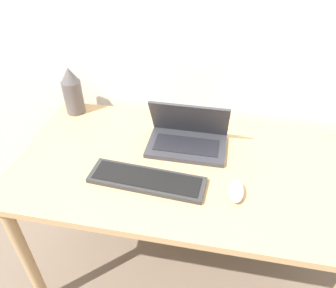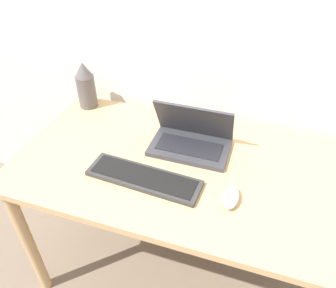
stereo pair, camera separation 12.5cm
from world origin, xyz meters
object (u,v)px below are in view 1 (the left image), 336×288
object	(u,v)px
mouse	(236,191)
vase	(72,91)
keyboard	(147,180)
laptop	(188,136)

from	to	relation	value
mouse	vase	bearing A→B (deg)	152.60
keyboard	mouse	xyz separation A→B (m)	(0.33, -0.00, 0.01)
keyboard	vase	world-z (taller)	vase
laptop	keyboard	distance (m)	0.28
laptop	vase	bearing A→B (deg)	164.79
keyboard	vase	distance (m)	0.62
mouse	keyboard	bearing A→B (deg)	179.66
mouse	vase	xyz separation A→B (m)	(-0.79, 0.41, 0.10)
laptop	mouse	distance (m)	0.33
keyboard	laptop	bearing A→B (deg)	65.12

